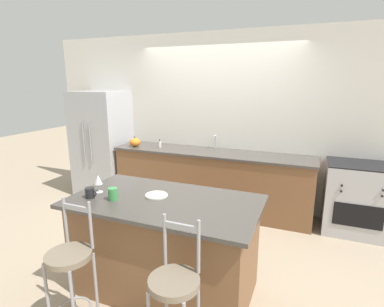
{
  "coord_description": "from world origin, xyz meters",
  "views": [
    {
      "loc": [
        1.4,
        -3.84,
        1.96
      ],
      "look_at": [
        0.08,
        -0.6,
        1.12
      ],
      "focal_mm": 28.0,
      "sensor_mm": 36.0,
      "label": 1
    }
  ],
  "objects_px": {
    "bar_stool_near": "(71,268)",
    "wine_glass": "(98,180)",
    "tumbler_cup": "(113,194)",
    "soap_bottle": "(160,144)",
    "pumpkin_decoration": "(135,142)",
    "refrigerator": "(102,144)",
    "oven_range": "(356,198)",
    "coffee_mug": "(90,193)",
    "bar_stool_far": "(175,296)",
    "dinner_plate": "(156,195)"
  },
  "relations": [
    {
      "from": "wine_glass",
      "to": "tumbler_cup",
      "type": "relative_size",
      "value": 1.54
    },
    {
      "from": "tumbler_cup",
      "to": "soap_bottle",
      "type": "height_order",
      "value": "soap_bottle"
    },
    {
      "from": "refrigerator",
      "to": "soap_bottle",
      "type": "height_order",
      "value": "refrigerator"
    },
    {
      "from": "wine_glass",
      "to": "pumpkin_decoration",
      "type": "relative_size",
      "value": 0.97
    },
    {
      "from": "bar_stool_near",
      "to": "refrigerator",
      "type": "bearing_deg",
      "value": 123.74
    },
    {
      "from": "coffee_mug",
      "to": "wine_glass",
      "type": "bearing_deg",
      "value": 97.3
    },
    {
      "from": "pumpkin_decoration",
      "to": "bar_stool_near",
      "type": "bearing_deg",
      "value": -67.91
    },
    {
      "from": "tumbler_cup",
      "to": "dinner_plate",
      "type": "bearing_deg",
      "value": 35.91
    },
    {
      "from": "coffee_mug",
      "to": "oven_range",
      "type": "bearing_deg",
      "value": 41.52
    },
    {
      "from": "wine_glass",
      "to": "tumbler_cup",
      "type": "height_order",
      "value": "wine_glass"
    },
    {
      "from": "wine_glass",
      "to": "soap_bottle",
      "type": "height_order",
      "value": "wine_glass"
    },
    {
      "from": "tumbler_cup",
      "to": "refrigerator",
      "type": "bearing_deg",
      "value": 130.36
    },
    {
      "from": "oven_range",
      "to": "coffee_mug",
      "type": "xyz_separation_m",
      "value": [
        -2.46,
        -2.17,
        0.5
      ]
    },
    {
      "from": "tumbler_cup",
      "to": "pumpkin_decoration",
      "type": "xyz_separation_m",
      "value": [
        -1.05,
        2.0,
        0.02
      ]
    },
    {
      "from": "pumpkin_decoration",
      "to": "soap_bottle",
      "type": "distance_m",
      "value": 0.42
    },
    {
      "from": "bar_stool_far",
      "to": "pumpkin_decoration",
      "type": "height_order",
      "value": "pumpkin_decoration"
    },
    {
      "from": "wine_glass",
      "to": "tumbler_cup",
      "type": "distance_m",
      "value": 0.28
    },
    {
      "from": "bar_stool_near",
      "to": "wine_glass",
      "type": "bearing_deg",
      "value": 109.59
    },
    {
      "from": "bar_stool_near",
      "to": "tumbler_cup",
      "type": "bearing_deg",
      "value": 88.96
    },
    {
      "from": "oven_range",
      "to": "pumpkin_decoration",
      "type": "relative_size",
      "value": 5.25
    },
    {
      "from": "soap_bottle",
      "to": "bar_stool_near",
      "type": "bearing_deg",
      "value": -76.66
    },
    {
      "from": "tumbler_cup",
      "to": "pumpkin_decoration",
      "type": "distance_m",
      "value": 2.26
    },
    {
      "from": "dinner_plate",
      "to": "soap_bottle",
      "type": "bearing_deg",
      "value": 117.17
    },
    {
      "from": "oven_range",
      "to": "bar_stool_far",
      "type": "relative_size",
      "value": 0.86
    },
    {
      "from": "dinner_plate",
      "to": "soap_bottle",
      "type": "relative_size",
      "value": 1.62
    },
    {
      "from": "bar_stool_near",
      "to": "wine_glass",
      "type": "xyz_separation_m",
      "value": [
        -0.24,
        0.66,
        0.47
      ]
    },
    {
      "from": "pumpkin_decoration",
      "to": "tumbler_cup",
      "type": "bearing_deg",
      "value": -62.38
    },
    {
      "from": "refrigerator",
      "to": "wine_glass",
      "type": "xyz_separation_m",
      "value": [
        1.53,
        -1.98,
        0.14
      ]
    },
    {
      "from": "coffee_mug",
      "to": "soap_bottle",
      "type": "distance_m",
      "value": 2.16
    },
    {
      "from": "bar_stool_near",
      "to": "wine_glass",
      "type": "distance_m",
      "value": 0.85
    },
    {
      "from": "dinner_plate",
      "to": "bar_stool_near",
      "type": "bearing_deg",
      "value": -112.67
    },
    {
      "from": "bar_stool_far",
      "to": "wine_glass",
      "type": "bearing_deg",
      "value": 149.97
    },
    {
      "from": "refrigerator",
      "to": "wine_glass",
      "type": "distance_m",
      "value": 2.5
    },
    {
      "from": "oven_range",
      "to": "bar_stool_far",
      "type": "height_order",
      "value": "bar_stool_far"
    },
    {
      "from": "dinner_plate",
      "to": "tumbler_cup",
      "type": "bearing_deg",
      "value": -144.09
    },
    {
      "from": "refrigerator",
      "to": "oven_range",
      "type": "bearing_deg",
      "value": 0.75
    },
    {
      "from": "soap_bottle",
      "to": "bar_stool_far",
      "type": "bearing_deg",
      "value": -60.24
    },
    {
      "from": "pumpkin_decoration",
      "to": "bar_stool_far",
      "type": "bearing_deg",
      "value": -53.01
    },
    {
      "from": "dinner_plate",
      "to": "wine_glass",
      "type": "distance_m",
      "value": 0.59
    },
    {
      "from": "refrigerator",
      "to": "bar_stool_near",
      "type": "relative_size",
      "value": 1.66
    },
    {
      "from": "dinner_plate",
      "to": "tumbler_cup",
      "type": "height_order",
      "value": "tumbler_cup"
    },
    {
      "from": "bar_stool_near",
      "to": "bar_stool_far",
      "type": "relative_size",
      "value": 1.0
    },
    {
      "from": "refrigerator",
      "to": "coffee_mug",
      "type": "height_order",
      "value": "refrigerator"
    },
    {
      "from": "bar_stool_far",
      "to": "dinner_plate",
      "type": "height_order",
      "value": "bar_stool_far"
    },
    {
      "from": "bar_stool_far",
      "to": "soap_bottle",
      "type": "height_order",
      "value": "bar_stool_far"
    },
    {
      "from": "wine_glass",
      "to": "soap_bottle",
      "type": "relative_size",
      "value": 1.31
    },
    {
      "from": "refrigerator",
      "to": "oven_range",
      "type": "distance_m",
      "value": 4.03
    },
    {
      "from": "refrigerator",
      "to": "soap_bottle",
      "type": "bearing_deg",
      "value": -0.11
    },
    {
      "from": "oven_range",
      "to": "tumbler_cup",
      "type": "xyz_separation_m",
      "value": [
        -2.23,
        -2.14,
        0.5
      ]
    },
    {
      "from": "bar_stool_near",
      "to": "pumpkin_decoration",
      "type": "distance_m",
      "value": 2.79
    }
  ]
}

